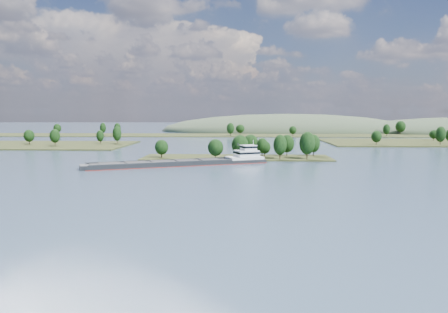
{
  "coord_description": "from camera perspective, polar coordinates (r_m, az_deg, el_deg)",
  "views": [
    {
      "loc": [
        2.92,
        -52.39,
        24.9
      ],
      "look_at": [
        -4.65,
        130.0,
        6.0
      ],
      "focal_mm": 35.0,
      "sensor_mm": 36.0,
      "label": 1
    }
  ],
  "objects": [
    {
      "name": "tree_island",
      "position": [
        232.29,
        3.56,
        0.85
      ],
      "size": [
        100.0,
        31.19,
        15.32
      ],
      "color": "#293015",
      "rests_on": "ground"
    },
    {
      "name": "cargo_barge",
      "position": [
        204.53,
        -4.38,
        -0.68
      ],
      "size": [
        83.48,
        42.92,
        11.68
      ],
      "color": "black",
      "rests_on": "ground"
    },
    {
      "name": "hill_west",
      "position": [
        555.89,
        8.28,
        3.28
      ],
      "size": [
        320.0,
        160.0,
        44.0
      ],
      "primitive_type": "ellipsoid",
      "color": "#374630",
      "rests_on": "ground"
    },
    {
      "name": "ground",
      "position": [
        174.21,
        1.39,
        -2.31
      ],
      "size": [
        1800.0,
        1800.0,
        0.0
      ],
      "primitive_type": "plane",
      "color": "#35455C",
      "rests_on": "ground"
    },
    {
      "name": "back_shoreline",
      "position": [
        452.93,
        3.27,
        2.85
      ],
      "size": [
        900.0,
        60.0,
        15.68
      ],
      "color": "#293015",
      "rests_on": "ground"
    }
  ]
}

